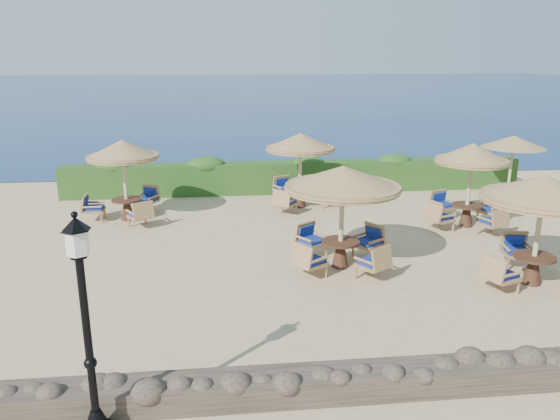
% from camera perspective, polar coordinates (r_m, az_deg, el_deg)
% --- Properties ---
extents(ground, '(120.00, 120.00, 0.00)m').
position_cam_1_polar(ground, '(14.97, 5.42, -4.78)').
color(ground, tan).
rests_on(ground, ground).
extents(sea, '(160.00, 160.00, 0.00)m').
position_cam_1_polar(sea, '(83.91, -4.35, 12.41)').
color(sea, '#0B1C4C').
rests_on(sea, ground).
extents(hedge, '(18.00, 0.90, 1.20)m').
position_cam_1_polar(hedge, '(21.61, 1.66, 3.48)').
color(hedge, '#1D4014').
rests_on(hedge, ground).
extents(stone_wall, '(15.00, 0.65, 0.44)m').
position_cam_1_polar(stone_wall, '(9.52, 13.23, -16.77)').
color(stone_wall, brown).
rests_on(stone_wall, ground).
extents(lamp_post, '(0.44, 0.44, 3.31)m').
position_cam_1_polar(lamp_post, '(8.07, -19.43, -12.71)').
color(lamp_post, black).
rests_on(lamp_post, ground).
extents(extra_parasol, '(2.30, 2.30, 2.41)m').
position_cam_1_polar(extra_parasol, '(21.95, 23.22, 6.55)').
color(extra_parasol, '#C2B389').
rests_on(extra_parasol, ground).
extents(cafe_set_0, '(2.93, 2.93, 2.65)m').
position_cam_1_polar(cafe_set_0, '(13.68, 6.52, 1.33)').
color(cafe_set_0, '#C2B389').
rests_on(cafe_set_0, ground).
extents(cafe_set_1, '(2.85, 2.85, 2.65)m').
position_cam_1_polar(cafe_set_1, '(13.91, 25.65, 0.33)').
color(cafe_set_1, '#C2B389').
rests_on(cafe_set_1, ground).
extents(cafe_set_2, '(2.56, 2.77, 2.65)m').
position_cam_1_polar(cafe_set_2, '(18.37, -16.00, 4.34)').
color(cafe_set_2, '#C2B389').
rests_on(cafe_set_2, ground).
extents(cafe_set_3, '(2.64, 2.76, 2.65)m').
position_cam_1_polar(cafe_set_3, '(19.20, 2.14, 5.56)').
color(cafe_set_3, '#C2B389').
rests_on(cafe_set_3, ground).
extents(cafe_set_4, '(2.87, 2.87, 2.65)m').
position_cam_1_polar(cafe_set_4, '(18.00, 19.26, 3.44)').
color(cafe_set_4, '#C2B389').
rests_on(cafe_set_4, ground).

